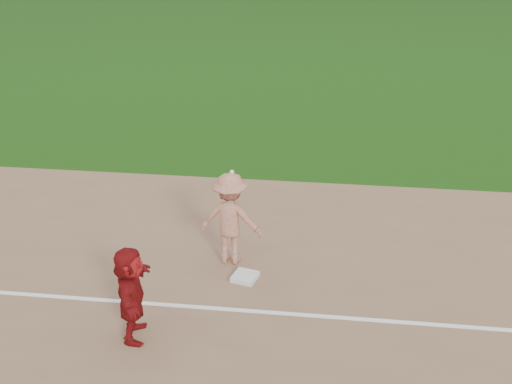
# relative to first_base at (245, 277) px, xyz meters

# --- Properties ---
(ground) EXTENTS (160.00, 160.00, 0.00)m
(ground) POSITION_rel_first_base_xyz_m (0.05, -0.24, -0.07)
(ground) COLOR #18430C
(ground) RESTS_ON ground
(foul_line) EXTENTS (60.00, 0.10, 0.01)m
(foul_line) POSITION_rel_first_base_xyz_m (0.05, -1.04, -0.05)
(foul_line) COLOR white
(foul_line) RESTS_ON infield_dirt
(first_base) EXTENTS (0.55, 0.55, 0.10)m
(first_base) POSITION_rel_first_base_xyz_m (0.00, 0.00, 0.00)
(first_base) COLOR white
(first_base) RESTS_ON infield_dirt
(base_runner) EXTENTS (0.77, 1.63, 1.69)m
(base_runner) POSITION_rel_first_base_xyz_m (-1.59, -1.97, 0.79)
(base_runner) COLOR maroon
(base_runner) RESTS_ON infield_dirt
(first_base_play) EXTENTS (1.30, 0.93, 2.20)m
(first_base_play) POSITION_rel_first_base_xyz_m (-0.38, 0.65, 0.91)
(first_base_play) COLOR #A1A1A3
(first_base_play) RESTS_ON infield_dirt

